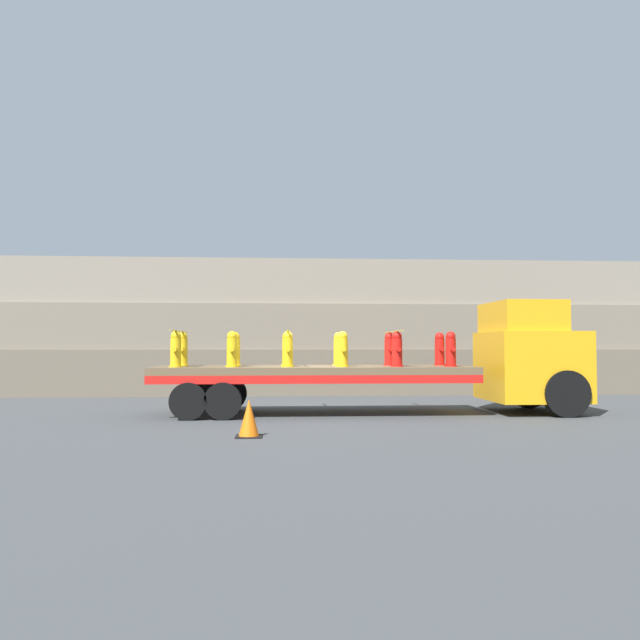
{
  "coord_description": "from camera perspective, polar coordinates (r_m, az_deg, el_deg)",
  "views": [
    {
      "loc": [
        -0.9,
        -15.94,
        1.72
      ],
      "look_at": [
        0.15,
        0.0,
        2.4
      ],
      "focal_mm": 35.0,
      "sensor_mm": 36.0,
      "label": 1
    }
  ],
  "objects": [
    {
      "name": "fire_hydrant_yellow_near_0",
      "position": [
        15.61,
        -13.05,
        -2.65
      ],
      "size": [
        0.32,
        0.5,
        0.88
      ],
      "color": "gold",
      "rests_on": "flatbed_trailer"
    },
    {
      "name": "fire_hydrant_yellow_far_1",
      "position": [
        16.52,
        -7.77,
        -2.67
      ],
      "size": [
        0.32,
        0.5,
        0.88
      ],
      "color": "gold",
      "rests_on": "flatbed_trailer"
    },
    {
      "name": "fire_hydrant_yellow_near_1",
      "position": [
        15.45,
        -8.05,
        -2.69
      ],
      "size": [
        0.32,
        0.5,
        0.88
      ],
      "color": "gold",
      "rests_on": "flatbed_trailer"
    },
    {
      "name": "fire_hydrant_yellow_far_3",
      "position": [
        16.56,
        1.7,
        -2.69
      ],
      "size": [
        0.32,
        0.5,
        0.88
      ],
      "color": "gold",
      "rests_on": "flatbed_trailer"
    },
    {
      "name": "traffic_cone",
      "position": [
        12.07,
        -6.52,
        -8.93
      ],
      "size": [
        0.5,
        0.5,
        0.72
      ],
      "color": "black",
      "rests_on": "ground_plane"
    },
    {
      "name": "cargo_strap_front",
      "position": [
        16.22,
        6.69,
        -1.06
      ],
      "size": [
        0.05,
        2.65,
        0.01
      ],
      "color": "yellow",
      "rests_on": "fire_hydrant_red_near_4"
    },
    {
      "name": "truck_cab",
      "position": [
        17.27,
        18.85,
        -3.18
      ],
      "size": [
        2.29,
        2.62,
        2.88
      ],
      "color": "orange",
      "rests_on": "ground_plane"
    },
    {
      "name": "cargo_strap_middle",
      "position": [
        15.95,
        -3.0,
        -1.05
      ],
      "size": [
        0.05,
        2.65,
        0.01
      ],
      "color": "yellow",
      "rests_on": "fire_hydrant_yellow_near_2"
    },
    {
      "name": "ground_plane",
      "position": [
        16.06,
        -0.56,
        -8.58
      ],
      "size": [
        120.0,
        120.0,
        0.0
      ],
      "primitive_type": "plane",
      "color": "#3F4244"
    },
    {
      "name": "fire_hydrant_yellow_near_3",
      "position": [
        15.48,
        2.08,
        -2.71
      ],
      "size": [
        0.32,
        0.5,
        0.88
      ],
      "color": "gold",
      "rests_on": "flatbed_trailer"
    },
    {
      "name": "cargo_strap_rear",
      "position": [
        16.14,
        -12.73,
        -1.01
      ],
      "size": [
        0.05,
        2.65,
        0.01
      ],
      "color": "yellow",
      "rests_on": "fire_hydrant_yellow_near_0"
    },
    {
      "name": "fire_hydrant_red_far_4",
      "position": [
        16.74,
        6.36,
        -2.68
      ],
      "size": [
        0.32,
        0.5,
        0.88
      ],
      "color": "red",
      "rests_on": "flatbed_trailer"
    },
    {
      "name": "rock_cliff",
      "position": [
        23.26,
        -1.56,
        -0.71
      ],
      "size": [
        60.0,
        3.3,
        4.84
      ],
      "color": "#665B4C",
      "rests_on": "ground_plane"
    },
    {
      "name": "fire_hydrant_red_near_4",
      "position": [
        15.68,
        7.05,
        -2.69
      ],
      "size": [
        0.32,
        0.5,
        0.88
      ],
      "color": "red",
      "rests_on": "flatbed_trailer"
    },
    {
      "name": "fire_hydrant_yellow_near_2",
      "position": [
        15.4,
        -2.98,
        -2.71
      ],
      "size": [
        0.32,
        0.5,
        0.88
      ],
      "color": "gold",
      "rests_on": "flatbed_trailer"
    },
    {
      "name": "flatbed_trailer",
      "position": [
        15.96,
        -2.4,
        -5.08
      ],
      "size": [
        8.02,
        2.55,
        1.22
      ],
      "color": "brown",
      "rests_on": "ground_plane"
    },
    {
      "name": "fire_hydrant_yellow_far_2",
      "position": [
        16.48,
        -3.03,
        -2.69
      ],
      "size": [
        0.32,
        0.5,
        0.88
      ],
      "color": "gold",
      "rests_on": "flatbed_trailer"
    },
    {
      "name": "fire_hydrant_yellow_far_0",
      "position": [
        16.67,
        -12.46,
        -2.63
      ],
      "size": [
        0.32,
        0.5,
        0.88
      ],
      "color": "gold",
      "rests_on": "flatbed_trailer"
    },
    {
      "name": "fire_hydrant_red_near_5",
      "position": [
        15.99,
        11.86,
        -2.65
      ],
      "size": [
        0.32,
        0.5,
        0.88
      ],
      "color": "red",
      "rests_on": "flatbed_trailer"
    },
    {
      "name": "fire_hydrant_red_far_5",
      "position": [
        17.03,
        10.88,
        -2.64
      ],
      "size": [
        0.32,
        0.5,
        0.88
      ],
      "color": "red",
      "rests_on": "flatbed_trailer"
    }
  ]
}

